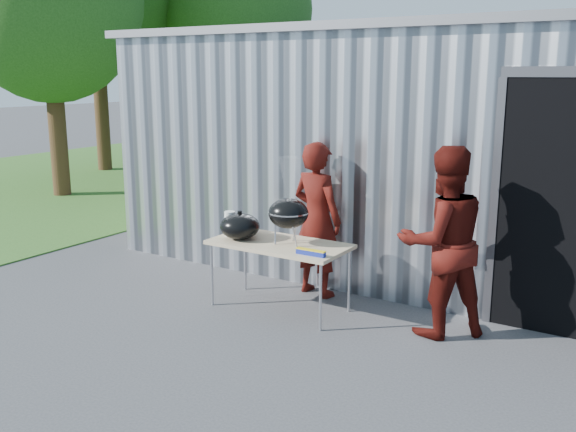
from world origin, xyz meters
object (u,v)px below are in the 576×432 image
Objects in this scene: person_bystander at (443,242)px; person_cook at (317,219)px; kettle_grill at (288,206)px; folding_table at (279,246)px.

person_cook is at bearing -57.26° from person_bystander.
kettle_grill is 0.69m from person_cook.
person_cook is 0.95× the size of person_bystander.
folding_table is 0.84× the size of person_cook.
kettle_grill is at bearing -34.92° from person_bystander.
person_bystander is (1.61, -0.36, 0.04)m from person_cook.
person_cook is at bearing 80.85° from folding_table.
person_cook reaches higher than kettle_grill.
person_cook is at bearing 90.93° from kettle_grill.
person_bystander reaches higher than kettle_grill.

